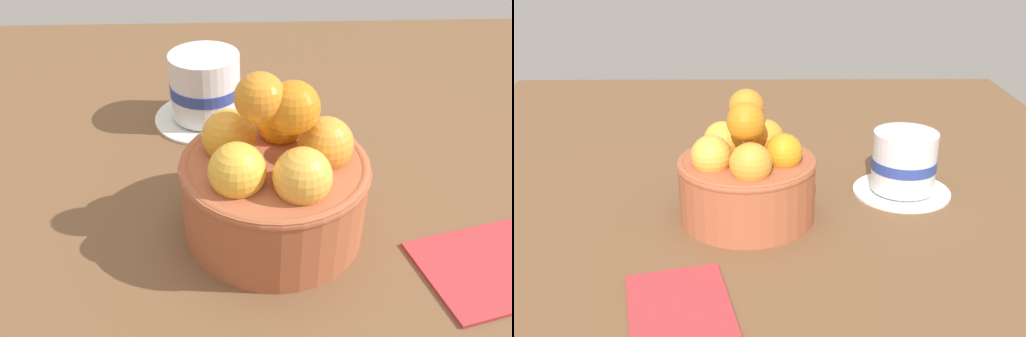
% 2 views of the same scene
% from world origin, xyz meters
% --- Properties ---
extents(ground_plane, '(1.21, 0.95, 0.03)m').
position_xyz_m(ground_plane, '(0.00, 0.00, -0.02)').
color(ground_plane, brown).
extents(terracotta_bowl, '(0.15, 0.15, 0.14)m').
position_xyz_m(terracotta_bowl, '(0.00, -0.00, 0.05)').
color(terracotta_bowl, '#AD5938').
rests_on(terracotta_bowl, ground_plane).
extents(coffee_cup, '(0.12, 0.12, 0.08)m').
position_xyz_m(coffee_cup, '(-0.06, 0.18, 0.04)').
color(coffee_cup, white).
rests_on(coffee_cup, ground_plane).
extents(folded_napkin, '(0.13, 0.11, 0.01)m').
position_xyz_m(folded_napkin, '(0.17, -0.05, 0.00)').
color(folded_napkin, '#B23338').
rests_on(folded_napkin, ground_plane).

